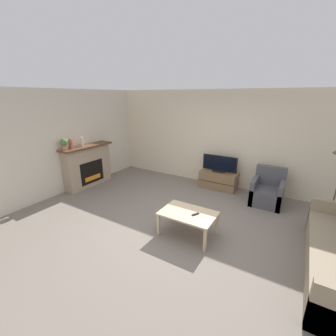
# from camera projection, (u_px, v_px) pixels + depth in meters

# --- Properties ---
(ground_plane) EXTENTS (24.00, 24.00, 0.00)m
(ground_plane) POSITION_uv_depth(u_px,v_px,m) (176.00, 223.00, 4.66)
(ground_plane) COLOR slate
(wall_back) EXTENTS (12.00, 0.06, 2.70)m
(wall_back) POSITION_uv_depth(u_px,v_px,m) (221.00, 139.00, 6.36)
(wall_back) COLOR beige
(wall_back) RESTS_ON ground
(wall_left) EXTENTS (0.06, 12.00, 2.70)m
(wall_left) POSITION_uv_depth(u_px,v_px,m) (64.00, 142.00, 5.93)
(wall_left) COLOR beige
(wall_left) RESTS_ON ground
(fireplace) EXTENTS (0.46, 1.55, 1.20)m
(fireplace) POSITION_uv_depth(u_px,v_px,m) (88.00, 165.00, 6.48)
(fireplace) COLOR tan
(fireplace) RESTS_ON ground
(mantel_vase_left) EXTENTS (0.11, 0.11, 0.27)m
(mantel_vase_left) POSITION_uv_depth(u_px,v_px,m) (71.00, 144.00, 5.87)
(mantel_vase_left) COLOR #994C3D
(mantel_vase_left) RESTS_ON fireplace
(mantel_vase_centre_left) EXTENTS (0.08, 0.08, 0.26)m
(mantel_vase_centre_left) POSITION_uv_depth(u_px,v_px,m) (82.00, 142.00, 6.16)
(mantel_vase_centre_left) COLOR beige
(mantel_vase_centre_left) RESTS_ON fireplace
(potted_plant) EXTENTS (0.20, 0.20, 0.30)m
(potted_plant) POSITION_uv_depth(u_px,v_px,m) (64.00, 144.00, 5.70)
(potted_plant) COLOR #936B4C
(potted_plant) RESTS_ON fireplace
(tv_stand) EXTENTS (1.02, 0.51, 0.48)m
(tv_stand) POSITION_uv_depth(u_px,v_px,m) (218.00, 180.00, 6.38)
(tv_stand) COLOR brown
(tv_stand) RESTS_ON ground
(tv) EXTENTS (0.97, 0.18, 0.47)m
(tv) POSITION_uv_depth(u_px,v_px,m) (220.00, 165.00, 6.24)
(tv) COLOR black
(tv) RESTS_ON tv_stand
(armchair) EXTENTS (0.70, 0.76, 0.88)m
(armchair) POSITION_uv_depth(u_px,v_px,m) (267.00, 192.00, 5.46)
(armchair) COLOR #4C4C51
(armchair) RESTS_ON ground
(coffee_table) EXTENTS (1.02, 0.68, 0.45)m
(coffee_table) POSITION_uv_depth(u_px,v_px,m) (188.00, 215.00, 4.19)
(coffee_table) COLOR #CCB289
(coffee_table) RESTS_ON ground
(remote) EXTENTS (0.10, 0.15, 0.02)m
(remote) POSITION_uv_depth(u_px,v_px,m) (195.00, 214.00, 4.10)
(remote) COLOR black
(remote) RESTS_ON coffee_table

